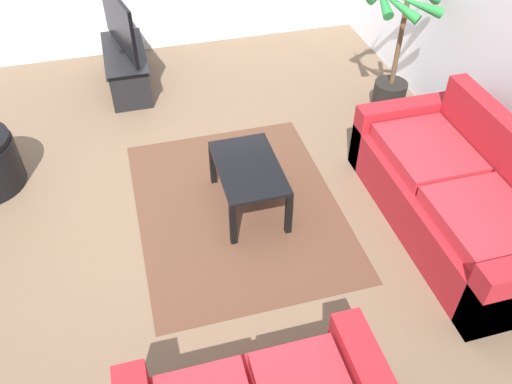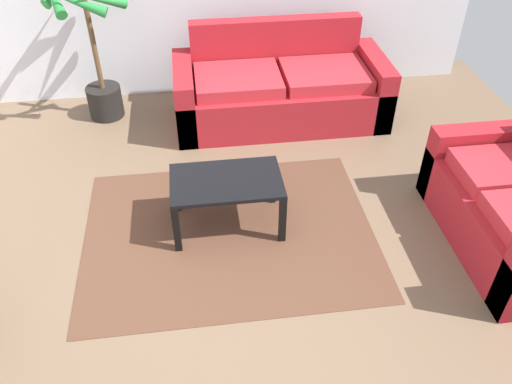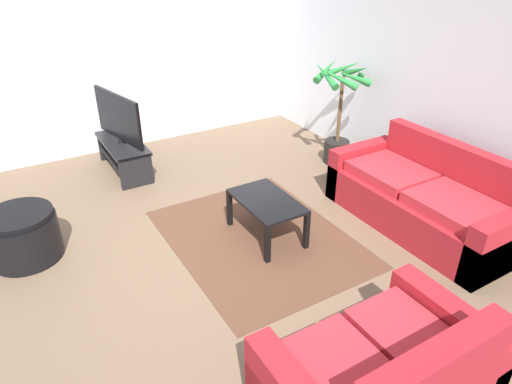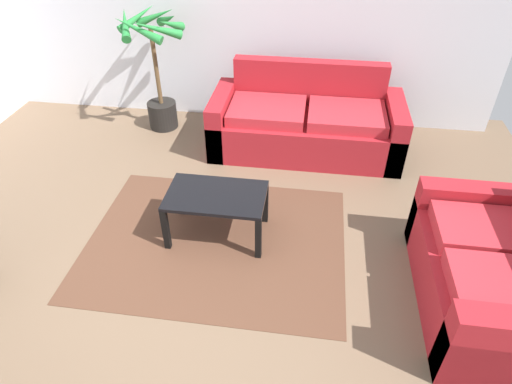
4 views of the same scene
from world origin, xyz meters
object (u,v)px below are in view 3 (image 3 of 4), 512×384
object	(u,v)px
couch_main	(423,200)
tv	(118,117)
ottoman	(23,236)
potted_palm	(339,116)
couch_loveseat	(380,380)
tv_stand	(123,152)
coffee_table	(267,205)

from	to	relation	value
couch_main	tv	size ratio (longest dim) A/B	1.92
ottoman	potted_palm	bearing A→B (deg)	92.57
ottoman	couch_loveseat	bearing A→B (deg)	30.10
potted_palm	tv_stand	bearing A→B (deg)	-115.18
couch_loveseat	coffee_table	distance (m)	2.16
tv_stand	tv	world-z (taller)	tv
coffee_table	potted_palm	world-z (taller)	potted_palm
tv	couch_loveseat	bearing A→B (deg)	4.39
tv_stand	potted_palm	bearing A→B (deg)	64.82
tv_stand	potted_palm	distance (m)	2.93
couch_loveseat	couch_main	bearing A→B (deg)	125.36
tv	coffee_table	distance (m)	2.48
couch_main	tv_stand	xyz separation A→B (m)	(-2.98, -2.37, -0.02)
couch_loveseat	potted_palm	distance (m)	3.93
couch_loveseat	tv	xyz separation A→B (m)	(-4.42, -0.34, 0.47)
potted_palm	couch_main	bearing A→B (deg)	-8.30
tv	coffee_table	bearing A→B (deg)	19.33
tv_stand	ottoman	xyz separation A→B (m)	(1.41, -1.40, -0.03)
coffee_table	potted_palm	distance (m)	2.13
couch_loveseat	ottoman	bearing A→B (deg)	-149.90
tv_stand	potted_palm	size ratio (longest dim) A/B	0.79
couch_loveseat	tv_stand	world-z (taller)	couch_loveseat
couch_main	tv	distance (m)	3.83
tv_stand	tv	size ratio (longest dim) A/B	1.03
ottoman	tv	bearing A→B (deg)	135.29
coffee_table	potted_palm	xyz separation A→B (m)	(-1.07, 1.81, 0.32)
couch_main	couch_loveseat	bearing A→B (deg)	-54.64
coffee_table	ottoman	size ratio (longest dim) A/B	1.24
couch_loveseat	ottoman	distance (m)	3.47
couch_loveseat	coffee_table	xyz separation A→B (m)	(-2.11, 0.47, 0.07)
couch_loveseat	potted_palm	bearing A→B (deg)	144.35
couch_main	potted_palm	size ratio (longest dim) A/B	1.47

